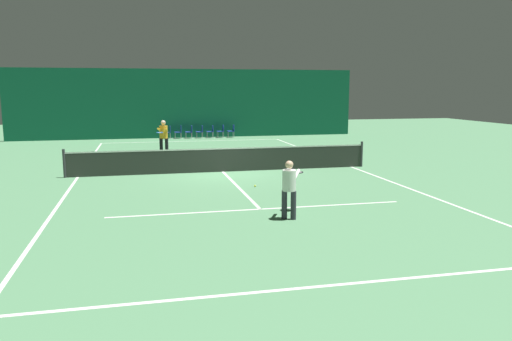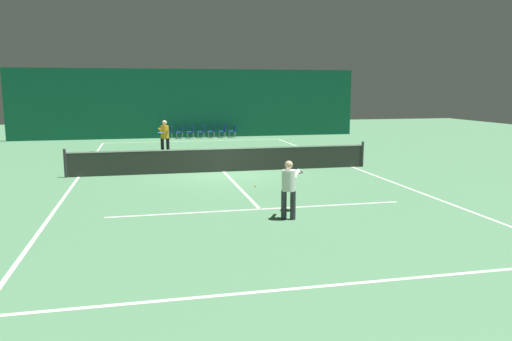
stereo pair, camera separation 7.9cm
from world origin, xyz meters
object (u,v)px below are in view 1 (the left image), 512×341
at_px(player_near, 290,185).
at_px(courtside_chair_3, 201,131).
at_px(courtside_chair_1, 179,131).
at_px(tennis_ball, 255,186).
at_px(tennis_net, 223,159).
at_px(courtside_chair_4, 211,131).
at_px(courtside_chair_6, 232,130).
at_px(courtside_chair_2, 190,131).
at_px(courtside_chair_5, 221,130).
at_px(courtside_chair_0, 168,131).
at_px(player_far, 163,135).

distance_m(player_near, courtside_chair_3, 21.34).
bearing_deg(courtside_chair_1, tennis_ball, 4.15).
xyz_separation_m(tennis_net, courtside_chair_3, (0.73, 13.80, -0.03)).
height_order(courtside_chair_4, courtside_chair_6, same).
relative_size(player_near, courtside_chair_3, 1.79).
height_order(courtside_chair_4, tennis_ball, courtside_chair_4).
bearing_deg(courtside_chair_4, courtside_chair_2, -90.00).
bearing_deg(tennis_ball, courtside_chair_5, 84.71).
relative_size(courtside_chair_0, courtside_chair_5, 1.00).
distance_m(courtside_chair_1, courtside_chair_3, 1.41).
height_order(courtside_chair_5, courtside_chair_6, same).
bearing_deg(player_near, courtside_chair_5, 25.44).
xyz_separation_m(player_near, courtside_chair_0, (-1.88, 21.34, -0.39)).
bearing_deg(player_far, tennis_ball, 29.21).
distance_m(player_near, courtside_chair_5, 21.40).
xyz_separation_m(courtside_chair_1, courtside_chair_2, (0.71, 0.00, 0.00)).
bearing_deg(player_near, courtside_chair_3, 29.23).
xyz_separation_m(tennis_net, courtside_chair_6, (2.85, 13.80, -0.03)).
xyz_separation_m(tennis_net, player_near, (0.49, -7.54, 0.37)).
xyz_separation_m(player_near, courtside_chair_4, (0.95, 21.34, -0.39)).
relative_size(courtside_chair_2, courtside_chair_6, 1.00).
relative_size(courtside_chair_1, courtside_chair_5, 1.00).
bearing_deg(player_near, courtside_chair_2, 31.12).
bearing_deg(courtside_chair_6, courtside_chair_5, -90.00).
bearing_deg(tennis_ball, courtside_chair_2, 91.79).
distance_m(courtside_chair_5, courtside_chair_6, 0.71).
height_order(courtside_chair_2, courtside_chair_5, same).
height_order(courtside_chair_3, courtside_chair_4, same).
xyz_separation_m(courtside_chair_2, courtside_chair_6, (2.83, 0.00, 0.00)).
xyz_separation_m(player_near, courtside_chair_5, (1.65, 21.34, -0.39)).
height_order(courtside_chair_0, courtside_chair_2, same).
relative_size(courtside_chair_1, courtside_chair_4, 1.00).
xyz_separation_m(courtside_chair_4, courtside_chair_5, (0.71, 0.00, 0.00)).
bearing_deg(courtside_chair_0, tennis_ball, 6.50).
bearing_deg(tennis_net, courtside_chair_2, 89.89).
height_order(player_far, tennis_ball, player_far).
bearing_deg(player_far, courtside_chair_0, -172.05).
xyz_separation_m(courtside_chair_4, tennis_ball, (-0.88, -17.10, -0.45)).
relative_size(player_far, courtside_chair_6, 2.07).
height_order(courtside_chair_1, courtside_chair_2, same).
relative_size(courtside_chair_3, courtside_chair_5, 1.00).
xyz_separation_m(courtside_chair_5, tennis_ball, (-1.58, -17.10, -0.45)).
bearing_deg(courtside_chair_5, courtside_chair_2, -90.00).
height_order(tennis_net, courtside_chair_4, tennis_net).
distance_m(courtside_chair_5, tennis_ball, 17.18).
bearing_deg(courtside_chair_4, courtside_chair_0, -90.00).
bearing_deg(courtside_chair_2, courtside_chair_0, -90.00).
height_order(tennis_net, courtside_chair_2, tennis_net).
xyz_separation_m(courtside_chair_1, tennis_ball, (1.24, -17.10, -0.45)).
xyz_separation_m(player_near, courtside_chair_3, (0.24, 21.34, -0.39)).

